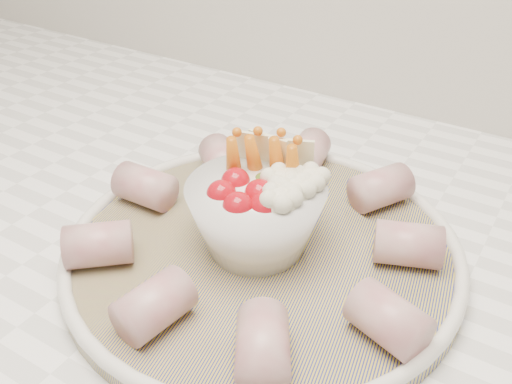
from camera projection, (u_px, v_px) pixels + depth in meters
The scene contains 3 objects.
serving_platter at pixel (263, 248), 0.50m from camera, with size 0.40×0.40×0.02m.
veggie_bowl at pixel (259, 210), 0.48m from camera, with size 0.12×0.12×0.10m.
cured_meat_rolls at pixel (263, 228), 0.49m from camera, with size 0.32×0.32×0.04m.
Camera 1 is at (0.26, 1.06, 1.25)m, focal length 40.00 mm.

